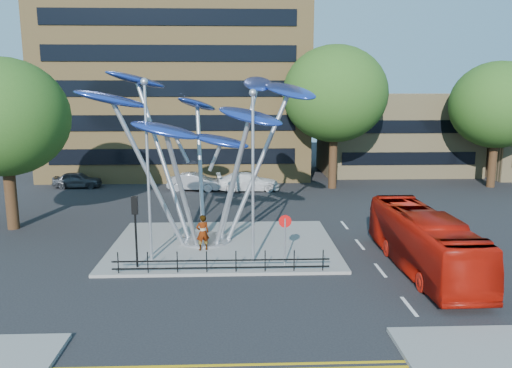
{
  "coord_description": "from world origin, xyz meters",
  "views": [
    {
      "loc": [
        -0.25,
        -20.16,
        8.42
      ],
      "look_at": [
        0.68,
        4.0,
        3.82
      ],
      "focal_mm": 35.0,
      "sensor_mm": 36.0,
      "label": 1
    }
  ],
  "objects_px": {
    "tree_right": "(335,94)",
    "street_lamp_right": "(253,161)",
    "no_entry_sign_island": "(285,231)",
    "parked_car_right": "(248,182)",
    "pedestrian": "(203,233)",
    "parked_car_mid": "(195,182)",
    "street_lamp_left": "(147,155)",
    "parked_car_left": "(77,180)",
    "red_bus": "(423,241)",
    "tree_left": "(4,117)",
    "leaf_sculpture": "(203,119)",
    "traffic_light_island": "(135,216)",
    "tree_far": "(497,105)"
  },
  "relations": [
    {
      "from": "no_entry_sign_island",
      "to": "street_lamp_left",
      "type": "bearing_deg",
      "value": 171.39
    },
    {
      "from": "parked_car_right",
      "to": "street_lamp_right",
      "type": "bearing_deg",
      "value": 174.43
    },
    {
      "from": "street_lamp_left",
      "to": "parked_car_mid",
      "type": "distance_m",
      "value": 18.5
    },
    {
      "from": "tree_far",
      "to": "street_lamp_left",
      "type": "xyz_separation_m",
      "value": [
        -26.5,
        -18.5,
        -1.75
      ]
    },
    {
      "from": "tree_far",
      "to": "leaf_sculpture",
      "type": "relative_size",
      "value": 0.85
    },
    {
      "from": "tree_right",
      "to": "street_lamp_right",
      "type": "distance_m",
      "value": 20.64
    },
    {
      "from": "tree_right",
      "to": "tree_far",
      "type": "xyz_separation_m",
      "value": [
        14.0,
        0.0,
        -0.93
      ]
    },
    {
      "from": "tree_far",
      "to": "leaf_sculpture",
      "type": "xyz_separation_m",
      "value": [
        -24.07,
        -15.32,
        -0.23
      ]
    },
    {
      "from": "street_lamp_left",
      "to": "pedestrian",
      "type": "xyz_separation_m",
      "value": [
        2.44,
        1.44,
        -4.26
      ]
    },
    {
      "from": "red_bus",
      "to": "pedestrian",
      "type": "relative_size",
      "value": 5.32
    },
    {
      "from": "traffic_light_island",
      "to": "parked_car_left",
      "type": "height_order",
      "value": "traffic_light_island"
    },
    {
      "from": "tree_left",
      "to": "parked_car_right",
      "type": "relative_size",
      "value": 1.95
    },
    {
      "from": "traffic_light_island",
      "to": "parked_car_mid",
      "type": "height_order",
      "value": "traffic_light_island"
    },
    {
      "from": "tree_left",
      "to": "tree_far",
      "type": "distance_m",
      "value": 37.95
    },
    {
      "from": "traffic_light_island",
      "to": "pedestrian",
      "type": "distance_m",
      "value": 4.11
    },
    {
      "from": "parked_car_left",
      "to": "parked_car_right",
      "type": "xyz_separation_m",
      "value": [
        14.8,
        -1.86,
        0.07
      ]
    },
    {
      "from": "tree_left",
      "to": "parked_car_mid",
      "type": "xyz_separation_m",
      "value": [
        10.17,
        11.4,
        -6.05
      ]
    },
    {
      "from": "tree_left",
      "to": "leaf_sculpture",
      "type": "bearing_deg",
      "value": -15.55
    },
    {
      "from": "tree_left",
      "to": "traffic_light_island",
      "type": "bearing_deg",
      "value": -39.81
    },
    {
      "from": "tree_far",
      "to": "no_entry_sign_island",
      "type": "bearing_deg",
      "value": -135.75
    },
    {
      "from": "pedestrian",
      "to": "parked_car_right",
      "type": "height_order",
      "value": "pedestrian"
    },
    {
      "from": "parked_car_left",
      "to": "no_entry_sign_island",
      "type": "bearing_deg",
      "value": -142.8
    },
    {
      "from": "traffic_light_island",
      "to": "parked_car_right",
      "type": "relative_size",
      "value": 0.65
    },
    {
      "from": "no_entry_sign_island",
      "to": "parked_car_right",
      "type": "xyz_separation_m",
      "value": [
        -1.33,
        18.62,
        -1.05
      ]
    },
    {
      "from": "tree_left",
      "to": "pedestrian",
      "type": "relative_size",
      "value": 5.47
    },
    {
      "from": "parked_car_left",
      "to": "parked_car_right",
      "type": "height_order",
      "value": "parked_car_right"
    },
    {
      "from": "street_lamp_left",
      "to": "parked_car_right",
      "type": "relative_size",
      "value": 1.67
    },
    {
      "from": "street_lamp_left",
      "to": "traffic_light_island",
      "type": "relative_size",
      "value": 2.57
    },
    {
      "from": "tree_left",
      "to": "traffic_light_island",
      "type": "relative_size",
      "value": 3.01
    },
    {
      "from": "no_entry_sign_island",
      "to": "red_bus",
      "type": "relative_size",
      "value": 0.24
    },
    {
      "from": "tree_left",
      "to": "leaf_sculpture",
      "type": "relative_size",
      "value": 0.81
    },
    {
      "from": "street_lamp_left",
      "to": "street_lamp_right",
      "type": "bearing_deg",
      "value": -5.71
    },
    {
      "from": "red_bus",
      "to": "pedestrian",
      "type": "bearing_deg",
      "value": 163.92
    },
    {
      "from": "street_lamp_left",
      "to": "parked_car_mid",
      "type": "bearing_deg",
      "value": 87.85
    },
    {
      "from": "tree_right",
      "to": "leaf_sculpture",
      "type": "distance_m",
      "value": 18.37
    },
    {
      "from": "red_bus",
      "to": "street_lamp_right",
      "type": "bearing_deg",
      "value": 172.47
    },
    {
      "from": "parked_car_right",
      "to": "tree_right",
      "type": "bearing_deg",
      "value": -88.33
    },
    {
      "from": "tree_right",
      "to": "street_lamp_right",
      "type": "height_order",
      "value": "tree_right"
    },
    {
      "from": "tree_left",
      "to": "traffic_light_island",
      "type": "xyz_separation_m",
      "value": [
        9.0,
        -7.5,
        -4.18
      ]
    },
    {
      "from": "traffic_light_island",
      "to": "red_bus",
      "type": "relative_size",
      "value": 0.34
    },
    {
      "from": "tree_right",
      "to": "street_lamp_left",
      "type": "relative_size",
      "value": 1.38
    },
    {
      "from": "no_entry_sign_island",
      "to": "leaf_sculpture",
      "type": "bearing_deg",
      "value": 134.33
    },
    {
      "from": "traffic_light_island",
      "to": "parked_car_left",
      "type": "xyz_separation_m",
      "value": [
        -9.13,
        20.5,
        -1.92
      ]
    },
    {
      "from": "tree_left",
      "to": "parked_car_right",
      "type": "height_order",
      "value": "tree_left"
    },
    {
      "from": "no_entry_sign_island",
      "to": "red_bus",
      "type": "xyz_separation_m",
      "value": [
        6.5,
        -0.46,
        -0.42
      ]
    },
    {
      "from": "pedestrian",
      "to": "no_entry_sign_island",
      "type": "bearing_deg",
      "value": 130.67
    },
    {
      "from": "street_lamp_left",
      "to": "no_entry_sign_island",
      "type": "xyz_separation_m",
      "value": [
        6.5,
        -0.98,
        -3.54
      ]
    },
    {
      "from": "pedestrian",
      "to": "parked_car_mid",
      "type": "bearing_deg",
      "value": -102.38
    },
    {
      "from": "tree_far",
      "to": "traffic_light_island",
      "type": "distance_m",
      "value": 33.61
    },
    {
      "from": "parked_car_left",
      "to": "street_lamp_right",
      "type": "bearing_deg",
      "value": -144.83
    }
  ]
}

